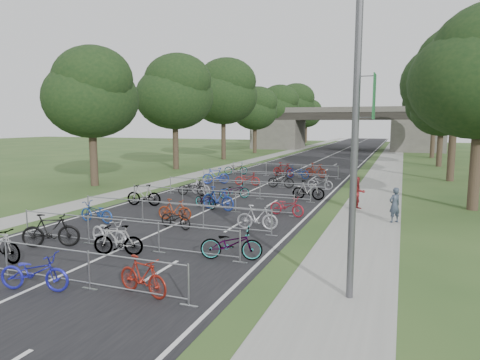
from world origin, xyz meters
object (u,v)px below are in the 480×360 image
(pedestrian_a, at_px, (395,205))
(pedestrian_b, at_px, (357,193))
(lamppost, at_px, (356,134))
(bike_2, at_px, (34,272))
(overpass_bridge, at_px, (344,129))

(pedestrian_a, distance_m, pedestrian_b, 3.23)
(lamppost, xyz_separation_m, pedestrian_b, (-1.05, 12.03, -3.42))
(pedestrian_b, bearing_deg, bike_2, -140.30)
(overpass_bridge, relative_size, lamppost, 3.78)
(overpass_bridge, xyz_separation_m, bike_2, (0.21, -65.61, -3.01))
(lamppost, distance_m, pedestrian_a, 10.09)
(overpass_bridge, distance_m, lamppost, 63.55)
(pedestrian_a, bearing_deg, bike_2, 10.76)
(bike_2, xyz_separation_m, pedestrian_b, (7.07, 14.64, 0.33))
(overpass_bridge, height_order, pedestrian_a, overpass_bridge)
(overpass_bridge, xyz_separation_m, pedestrian_a, (9.20, -53.57, -2.72))
(overpass_bridge, distance_m, bike_2, 65.68)
(pedestrian_b, bearing_deg, overpass_bridge, 73.62)
(bike_2, height_order, pedestrian_a, pedestrian_a)
(pedestrian_b, bearing_deg, lamppost, -109.53)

